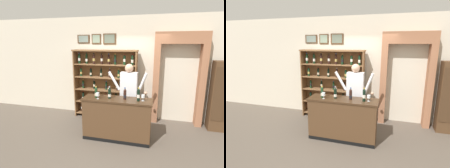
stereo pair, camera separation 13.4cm
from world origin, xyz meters
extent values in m
cube|color=brown|center=(0.00, 0.00, -0.01)|extent=(14.00, 14.00, 0.02)
cube|color=beige|center=(0.00, 1.49, 1.52)|extent=(12.00, 0.16, 3.04)
cube|color=#4C331E|center=(-1.29, 1.39, 2.39)|extent=(0.39, 0.02, 0.25)
cube|color=slate|center=(-1.29, 1.38, 2.39)|extent=(0.31, 0.01, 0.20)
cube|color=#4C331E|center=(-0.88, 1.39, 2.39)|extent=(0.29, 0.02, 0.29)
cube|color=gray|center=(-0.88, 1.38, 2.39)|extent=(0.23, 0.01, 0.23)
cube|color=#4C331E|center=(-0.46, 1.39, 2.39)|extent=(0.39, 0.02, 0.31)
cube|color=#5A6556|center=(-0.46, 1.38, 2.39)|extent=(0.31, 0.01, 0.25)
cube|color=brown|center=(-1.48, 1.14, 1.04)|extent=(0.03, 0.34, 2.08)
cube|color=brown|center=(0.39, 1.14, 1.04)|extent=(0.03, 0.34, 2.08)
cube|color=brown|center=(-0.54, 1.30, 1.04)|extent=(1.90, 0.02, 2.08)
cube|color=brown|center=(-0.54, 1.14, 0.11)|extent=(1.84, 0.32, 0.02)
cylinder|color=black|center=(-1.32, 1.15, 0.24)|extent=(0.07, 0.07, 0.24)
sphere|color=black|center=(-1.32, 1.15, 0.36)|extent=(0.06, 0.06, 0.06)
cylinder|color=black|center=(-1.32, 1.15, 0.39)|extent=(0.02, 0.02, 0.07)
cylinder|color=black|center=(-1.32, 1.15, 0.41)|extent=(0.03, 0.03, 0.03)
cylinder|color=silver|center=(-1.32, 1.15, 0.23)|extent=(0.07, 0.07, 0.08)
cylinder|color=#19381E|center=(-1.09, 1.15, 0.24)|extent=(0.07, 0.07, 0.24)
sphere|color=#19381E|center=(-1.09, 1.15, 0.37)|extent=(0.06, 0.06, 0.06)
cylinder|color=#19381E|center=(-1.09, 1.15, 0.40)|extent=(0.03, 0.03, 0.07)
cylinder|color=#99999E|center=(-1.09, 1.15, 0.43)|extent=(0.03, 0.03, 0.03)
cylinder|color=silver|center=(-1.09, 1.15, 0.21)|extent=(0.07, 0.07, 0.08)
cylinder|color=#19381E|center=(-0.90, 1.17, 0.24)|extent=(0.07, 0.07, 0.23)
sphere|color=#19381E|center=(-0.90, 1.17, 0.36)|extent=(0.06, 0.06, 0.06)
cylinder|color=#19381E|center=(-0.90, 1.17, 0.39)|extent=(0.03, 0.03, 0.07)
cylinder|color=maroon|center=(-0.90, 1.17, 0.41)|extent=(0.03, 0.03, 0.03)
cylinder|color=tan|center=(-0.90, 1.17, 0.22)|extent=(0.07, 0.07, 0.07)
cylinder|color=black|center=(-0.66, 1.15, 0.24)|extent=(0.07, 0.07, 0.23)
sphere|color=black|center=(-0.66, 1.15, 0.36)|extent=(0.06, 0.06, 0.06)
cylinder|color=black|center=(-0.66, 1.15, 0.39)|extent=(0.03, 0.03, 0.08)
cylinder|color=#99999E|center=(-0.66, 1.15, 0.42)|extent=(0.03, 0.03, 0.03)
cylinder|color=beige|center=(-0.66, 1.15, 0.22)|extent=(0.07, 0.07, 0.07)
cylinder|color=black|center=(-0.45, 1.15, 0.25)|extent=(0.07, 0.07, 0.25)
sphere|color=black|center=(-0.45, 1.15, 0.37)|extent=(0.06, 0.06, 0.06)
cylinder|color=black|center=(-0.45, 1.15, 0.40)|extent=(0.03, 0.03, 0.06)
cylinder|color=black|center=(-0.45, 1.15, 0.42)|extent=(0.03, 0.03, 0.03)
cylinder|color=black|center=(-0.45, 1.15, 0.23)|extent=(0.07, 0.07, 0.08)
cylinder|color=black|center=(-0.23, 1.12, 0.24)|extent=(0.07, 0.07, 0.25)
sphere|color=black|center=(-0.23, 1.12, 0.37)|extent=(0.06, 0.06, 0.06)
cylinder|color=black|center=(-0.23, 1.12, 0.41)|extent=(0.02, 0.02, 0.08)
cylinder|color=black|center=(-0.23, 1.12, 0.44)|extent=(0.03, 0.03, 0.03)
cylinder|color=silver|center=(-0.23, 1.12, 0.22)|extent=(0.07, 0.07, 0.08)
cylinder|color=black|center=(0.00, 1.15, 0.24)|extent=(0.07, 0.07, 0.25)
sphere|color=black|center=(0.00, 1.15, 0.37)|extent=(0.06, 0.06, 0.06)
cylinder|color=black|center=(0.00, 1.15, 0.39)|extent=(0.03, 0.03, 0.06)
cylinder|color=maroon|center=(0.00, 1.15, 0.41)|extent=(0.03, 0.03, 0.03)
cylinder|color=beige|center=(0.00, 1.15, 0.23)|extent=(0.07, 0.07, 0.08)
cylinder|color=#19381E|center=(0.24, 1.12, 0.24)|extent=(0.07, 0.07, 0.23)
sphere|color=#19381E|center=(0.24, 1.12, 0.36)|extent=(0.06, 0.06, 0.06)
cylinder|color=#19381E|center=(0.24, 1.12, 0.39)|extent=(0.03, 0.03, 0.08)
cylinder|color=#99999E|center=(0.24, 1.12, 0.42)|extent=(0.03, 0.03, 0.03)
cylinder|color=silver|center=(0.24, 1.12, 0.23)|extent=(0.07, 0.07, 0.07)
cube|color=brown|center=(-0.54, 1.14, 0.49)|extent=(1.84, 0.32, 0.03)
cylinder|color=black|center=(-1.25, 1.12, 0.61)|extent=(0.07, 0.07, 0.21)
sphere|color=black|center=(-1.25, 1.12, 0.73)|extent=(0.07, 0.07, 0.07)
cylinder|color=black|center=(-1.25, 1.12, 0.76)|extent=(0.03, 0.03, 0.08)
cylinder|color=maroon|center=(-1.25, 1.12, 0.79)|extent=(0.03, 0.03, 0.03)
cylinder|color=silver|center=(-1.25, 1.12, 0.58)|extent=(0.07, 0.07, 0.07)
cylinder|color=black|center=(-0.90, 1.13, 0.61)|extent=(0.07, 0.07, 0.20)
sphere|color=black|center=(-0.90, 1.13, 0.72)|extent=(0.07, 0.07, 0.07)
cylinder|color=black|center=(-0.90, 1.13, 0.74)|extent=(0.03, 0.03, 0.06)
cylinder|color=black|center=(-0.90, 1.13, 0.76)|extent=(0.04, 0.04, 0.03)
cylinder|color=silver|center=(-0.90, 1.13, 0.61)|extent=(0.07, 0.07, 0.07)
cylinder|color=black|center=(-0.52, 1.11, 0.61)|extent=(0.07, 0.07, 0.21)
sphere|color=black|center=(-0.52, 1.11, 0.72)|extent=(0.07, 0.07, 0.07)
cylinder|color=black|center=(-0.52, 1.11, 0.74)|extent=(0.03, 0.03, 0.06)
cylinder|color=maroon|center=(-0.52, 1.11, 0.76)|extent=(0.04, 0.04, 0.03)
cylinder|color=silver|center=(-0.52, 1.11, 0.60)|extent=(0.07, 0.07, 0.07)
cylinder|color=#19381E|center=(-0.21, 1.17, 0.61)|extent=(0.07, 0.07, 0.22)
sphere|color=#19381E|center=(-0.21, 1.17, 0.73)|extent=(0.07, 0.07, 0.07)
cylinder|color=#19381E|center=(-0.21, 1.17, 0.75)|extent=(0.03, 0.03, 0.06)
cylinder|color=black|center=(-0.21, 1.17, 0.77)|extent=(0.04, 0.04, 0.03)
cylinder|color=black|center=(-0.21, 1.17, 0.60)|extent=(0.07, 0.07, 0.07)
cylinder|color=black|center=(0.15, 1.18, 0.62)|extent=(0.07, 0.07, 0.23)
sphere|color=black|center=(0.15, 1.18, 0.74)|extent=(0.07, 0.07, 0.07)
cylinder|color=black|center=(0.15, 1.18, 0.77)|extent=(0.03, 0.03, 0.07)
cylinder|color=#B79338|center=(0.15, 1.18, 0.80)|extent=(0.03, 0.03, 0.03)
cylinder|color=beige|center=(0.15, 1.18, 0.61)|extent=(0.07, 0.07, 0.07)
cube|color=brown|center=(-0.54, 1.14, 0.88)|extent=(1.84, 0.32, 0.02)
cylinder|color=#19381E|center=(-1.25, 1.16, 0.99)|extent=(0.06, 0.06, 0.21)
sphere|color=#19381E|center=(-1.25, 1.16, 1.10)|extent=(0.06, 0.06, 0.06)
cylinder|color=#19381E|center=(-1.25, 1.16, 1.13)|extent=(0.02, 0.02, 0.07)
cylinder|color=#B79338|center=(-1.25, 1.16, 1.15)|extent=(0.03, 0.03, 0.03)
cylinder|color=black|center=(-1.25, 1.16, 1.00)|extent=(0.06, 0.06, 0.07)
cylinder|color=black|center=(-0.89, 1.16, 0.99)|extent=(0.06, 0.06, 0.21)
sphere|color=black|center=(-0.89, 1.16, 1.10)|extent=(0.06, 0.06, 0.06)
cylinder|color=black|center=(-0.89, 1.16, 1.13)|extent=(0.03, 0.03, 0.07)
cylinder|color=#99999E|center=(-0.89, 1.16, 1.16)|extent=(0.03, 0.03, 0.03)
cylinder|color=beige|center=(-0.89, 1.16, 1.00)|extent=(0.06, 0.06, 0.07)
cylinder|color=#19381E|center=(-0.50, 1.16, 0.99)|extent=(0.06, 0.06, 0.20)
sphere|color=#19381E|center=(-0.50, 1.16, 1.10)|extent=(0.06, 0.06, 0.06)
cylinder|color=#19381E|center=(-0.50, 1.16, 1.12)|extent=(0.02, 0.02, 0.06)
cylinder|color=navy|center=(-0.50, 1.16, 1.14)|extent=(0.03, 0.03, 0.03)
cylinder|color=black|center=(-0.50, 1.16, 0.98)|extent=(0.06, 0.06, 0.06)
cylinder|color=black|center=(-0.17, 1.15, 0.99)|extent=(0.06, 0.06, 0.20)
sphere|color=black|center=(-0.17, 1.15, 1.10)|extent=(0.06, 0.06, 0.06)
cylinder|color=black|center=(-0.17, 1.15, 1.12)|extent=(0.02, 0.02, 0.06)
cylinder|color=black|center=(-0.17, 1.15, 1.14)|extent=(0.03, 0.03, 0.03)
cylinder|color=beige|center=(-0.17, 1.15, 1.00)|extent=(0.06, 0.06, 0.06)
cylinder|color=black|center=(0.16, 1.12, 0.99)|extent=(0.06, 0.06, 0.19)
sphere|color=black|center=(0.16, 1.12, 1.09)|extent=(0.06, 0.06, 0.06)
cylinder|color=black|center=(0.16, 1.12, 1.12)|extent=(0.03, 0.03, 0.07)
cylinder|color=#B79338|center=(0.16, 1.12, 1.14)|extent=(0.03, 0.03, 0.03)
cylinder|color=beige|center=(0.16, 1.12, 0.98)|extent=(0.06, 0.06, 0.06)
cube|color=brown|center=(-0.54, 1.14, 1.26)|extent=(1.84, 0.32, 0.02)
cylinder|color=#19381E|center=(-1.29, 1.13, 1.38)|extent=(0.06, 0.06, 0.21)
sphere|color=#19381E|center=(-1.29, 1.13, 1.49)|extent=(0.06, 0.06, 0.06)
cylinder|color=#19381E|center=(-1.29, 1.13, 1.52)|extent=(0.03, 0.03, 0.08)
cylinder|color=maroon|center=(-1.29, 1.13, 1.55)|extent=(0.03, 0.03, 0.03)
cylinder|color=tan|center=(-1.29, 1.13, 1.38)|extent=(0.07, 0.07, 0.07)
cylinder|color=black|center=(-0.99, 1.17, 1.38)|extent=(0.06, 0.06, 0.21)
sphere|color=black|center=(-0.99, 1.17, 1.49)|extent=(0.06, 0.06, 0.06)
cylinder|color=black|center=(-0.99, 1.17, 1.52)|extent=(0.03, 0.03, 0.07)
cylinder|color=maroon|center=(-0.99, 1.17, 1.54)|extent=(0.03, 0.03, 0.03)
cylinder|color=beige|center=(-0.99, 1.17, 1.35)|extent=(0.07, 0.07, 0.07)
cylinder|color=black|center=(-0.66, 1.17, 1.38)|extent=(0.06, 0.06, 0.20)
sphere|color=black|center=(-0.66, 1.17, 1.48)|extent=(0.06, 0.06, 0.06)
cylinder|color=black|center=(-0.66, 1.17, 1.52)|extent=(0.02, 0.02, 0.08)
cylinder|color=black|center=(-0.66, 1.17, 1.55)|extent=(0.03, 0.03, 0.03)
cylinder|color=beige|center=(-0.66, 1.17, 1.36)|extent=(0.07, 0.07, 0.06)
cylinder|color=black|center=(-0.39, 1.13, 1.38)|extent=(0.06, 0.06, 0.21)
sphere|color=black|center=(-0.39, 1.13, 1.49)|extent=(0.06, 0.06, 0.06)
cylinder|color=black|center=(-0.39, 1.13, 1.52)|extent=(0.02, 0.02, 0.06)
cylinder|color=#99999E|center=(-0.39, 1.13, 1.54)|extent=(0.03, 0.03, 0.03)
cylinder|color=silver|center=(-0.39, 1.13, 1.37)|extent=(0.07, 0.07, 0.07)
cylinder|color=black|center=(-0.12, 1.13, 1.38)|extent=(0.06, 0.06, 0.20)
sphere|color=black|center=(-0.12, 1.13, 1.48)|extent=(0.06, 0.06, 0.06)
cylinder|color=black|center=(-0.12, 1.13, 1.51)|extent=(0.03, 0.03, 0.06)
cylinder|color=#B79338|center=(-0.12, 1.13, 1.53)|extent=(0.03, 0.03, 0.03)
cylinder|color=tan|center=(-0.12, 1.13, 1.36)|extent=(0.07, 0.07, 0.06)
cylinder|color=black|center=(0.19, 1.18, 1.38)|extent=(0.06, 0.06, 0.21)
sphere|color=black|center=(0.19, 1.18, 1.49)|extent=(0.06, 0.06, 0.06)
cylinder|color=black|center=(0.19, 1.18, 1.51)|extent=(0.03, 0.03, 0.06)
cylinder|color=#B79338|center=(0.19, 1.18, 1.53)|extent=(0.03, 0.03, 0.03)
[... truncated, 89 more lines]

